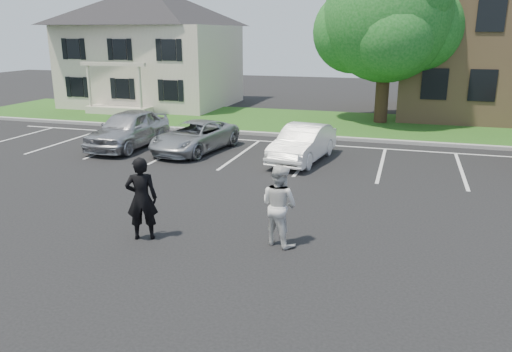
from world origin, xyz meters
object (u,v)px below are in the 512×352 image
Objects in this scene: man_white_shirt at (279,205)px; man_black_suit at (142,199)px; house at (152,47)px; car_silver_minivan at (195,137)px; car_white_sedan at (303,143)px; car_silver_west at (129,129)px; tree at (389,21)px.

man_black_suit is at bearing 37.16° from man_white_shirt.
house reaches higher than car_silver_minivan.
man_black_suit reaches higher than car_silver_minivan.
man_white_shirt is 7.96m from car_white_sedan.
house reaches higher than car_silver_west.
car_white_sedan is (-1.09, 7.88, -0.27)m from man_white_shirt.
man_white_shirt reaches higher than car_silver_minivan.
car_white_sedan reaches higher than car_silver_minivan.
house reaches higher than man_black_suit.
tree is (15.28, -2.87, 1.52)m from house.
car_silver_west is at bearing -167.70° from car_silver_minivan.
house is 2.19× the size of car_silver_west.
car_silver_west is (-8.72, 8.03, -0.16)m from man_white_shirt.
man_white_shirt is 9.94m from car_silver_minivan.
car_silver_west is at bearing -66.80° from house.
car_silver_west is at bearing -79.84° from man_black_suit.
house is at bearing -29.70° from man_white_shirt.
car_silver_west is at bearing -16.96° from man_white_shirt.
car_silver_minivan is (-7.06, -9.14, -4.73)m from tree.
man_black_suit is (-4.55, -17.93, -4.34)m from tree.
tree is 2.11× the size of car_white_sedan.
car_silver_west is 3.03m from car_silver_minivan.
car_silver_minivan is at bearing -175.11° from car_white_sedan.
car_silver_minivan is at bearing -29.35° from man_white_shirt.
house is at bearing 113.48° from car_silver_west.
man_black_suit is at bearing -57.18° from car_silver_west.
car_silver_minivan is (-5.70, 8.14, -0.34)m from man_white_shirt.
house is at bearing 144.42° from car_white_sedan.
car_silver_west is 1.13× the size of car_white_sedan.
house is 2.47× the size of car_white_sedan.
tree is 4.36× the size of man_black_suit.
tree is 14.42m from car_silver_west.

